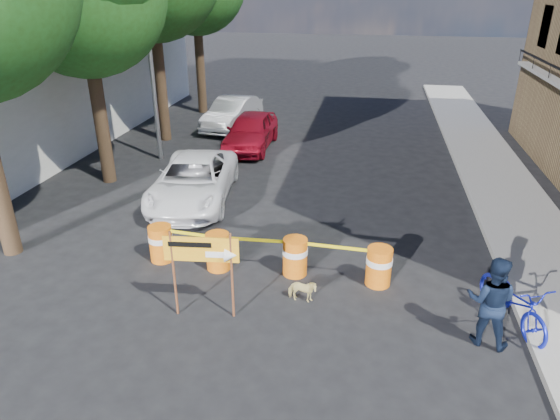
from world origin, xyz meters
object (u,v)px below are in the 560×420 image
at_px(detour_sign, 211,256).
at_px(bicycle, 518,279).
at_px(barrel_far_right, 379,266).
at_px(sedan_silver, 232,113).
at_px(barrel_mid_right, 295,256).
at_px(barrel_mid_left, 218,251).
at_px(sedan_red, 251,131).
at_px(pedestrian, 491,301).
at_px(suv_white, 193,180).
at_px(dog, 302,291).
at_px(barrel_far_left, 161,242).

xyz_separation_m(detour_sign, bicycle, (5.82, 0.81, -0.35)).
bearing_deg(barrel_far_right, sedan_silver, 118.86).
bearing_deg(barrel_mid_right, barrel_mid_left, -177.39).
bearing_deg(sedan_red, detour_sign, -80.22).
xyz_separation_m(pedestrian, bicycle, (0.60, 0.66, 0.13)).
bearing_deg(pedestrian, barrel_far_right, -22.90).
height_order(bicycle, suv_white, bicycle).
xyz_separation_m(barrel_far_right, sedan_silver, (-6.67, 12.11, 0.23)).
distance_m(barrel_far_right, dog, 1.86).
distance_m(barrel_far_right, bicycle, 2.81).
bearing_deg(sedan_silver, bicycle, -47.17).
distance_m(barrel_mid_left, suv_white, 4.20).
xyz_separation_m(detour_sign, dog, (1.67, 0.81, -1.12)).
distance_m(barrel_mid_right, sedan_silver, 12.94).
bearing_deg(barrel_far_right, detour_sign, -151.18).
height_order(barrel_mid_right, dog, barrel_mid_right).
bearing_deg(barrel_far_left, barrel_far_right, -1.57).
xyz_separation_m(pedestrian, sedan_silver, (-8.65, 13.75, -0.21)).
xyz_separation_m(barrel_mid_right, detour_sign, (-1.35, -1.88, 0.92)).
xyz_separation_m(barrel_far_right, bicycle, (2.58, -0.98, 0.56)).
distance_m(barrel_far_left, bicycle, 7.85).
height_order(barrel_mid_right, sedan_silver, sedan_silver).
xyz_separation_m(barrel_far_left, pedestrian, (7.15, -1.78, 0.43)).
bearing_deg(sedan_silver, barrel_far_right, -53.56).
bearing_deg(sedan_red, barrel_far_left, -90.14).
xyz_separation_m(barrel_far_left, barrel_far_right, (5.18, -0.14, 0.00)).
height_order(bicycle, sedan_silver, bicycle).
bearing_deg(dog, bicycle, -86.42).
bearing_deg(barrel_far_left, barrel_mid_right, -0.88).
relative_size(dog, suv_white, 0.13).
distance_m(pedestrian, suv_white, 9.31).
height_order(detour_sign, pedestrian, detour_sign).
height_order(barrel_mid_left, detour_sign, detour_sign).
bearing_deg(detour_sign, barrel_mid_right, 48.08).
xyz_separation_m(suv_white, sedan_silver, (-1.06, 8.36, 0.03)).
distance_m(pedestrian, sedan_silver, 16.25).
xyz_separation_m(barrel_mid_left, barrel_mid_right, (1.81, 0.08, 0.00)).
bearing_deg(bicycle, pedestrian, -154.93).
bearing_deg(dog, barrel_mid_right, 20.32).
height_order(suv_white, sedan_silver, sedan_silver).
distance_m(pedestrian, sedan_red, 13.06).
xyz_separation_m(barrel_mid_right, sedan_silver, (-4.78, 12.02, 0.23)).
height_order(barrel_far_right, dog, barrel_far_right).
distance_m(barrel_far_left, sedan_silver, 12.06).
relative_size(barrel_mid_left, detour_sign, 0.48).
bearing_deg(suv_white, barrel_mid_right, -52.03).
bearing_deg(sedan_red, barrel_mid_right, -70.51).
relative_size(barrel_mid_right, detour_sign, 0.48).
relative_size(barrel_far_right, detour_sign, 0.48).
relative_size(bicycle, dog, 3.29).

